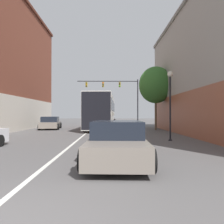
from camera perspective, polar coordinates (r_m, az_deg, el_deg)
lane_center_line at (r=20.36m, az=-6.14°, el=-5.00°), size 0.14×47.35×0.01m
bus at (r=23.57m, az=-2.67°, el=0.33°), size 3.17×12.12×3.47m
hatchback_foreground at (r=7.29m, az=1.45°, el=-7.89°), size 2.19×4.32×1.34m
parked_car_left_mid at (r=24.06m, az=-15.78°, el=-2.81°), size 2.49×4.56×1.32m
traffic_signal_gantry at (r=34.10m, az=1.54°, el=5.62°), size 9.49×0.36×7.02m
street_lamp at (r=13.38m, az=14.95°, el=3.18°), size 0.32×0.32×4.12m
street_tree_near at (r=22.49m, az=11.33°, el=6.93°), size 3.35×3.01×6.36m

